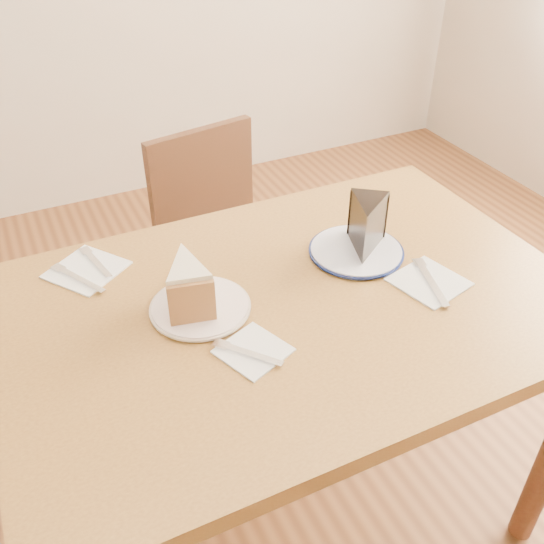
{
  "coord_description": "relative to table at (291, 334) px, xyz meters",
  "views": [
    {
      "loc": [
        -0.46,
        -0.87,
        1.54
      ],
      "look_at": [
        -0.03,
        0.04,
        0.8
      ],
      "focal_mm": 40.0,
      "sensor_mm": 36.0,
      "label": 1
    }
  ],
  "objects": [
    {
      "name": "ground",
      "position": [
        0.0,
        0.0,
        -0.65
      ],
      "size": [
        4.0,
        4.0,
        0.0
      ],
      "primitive_type": "plane",
      "color": "#472612",
      "rests_on": "ground"
    },
    {
      "name": "table",
      "position": [
        0.0,
        0.0,
        0.0
      ],
      "size": [
        1.2,
        0.8,
        0.75
      ],
      "color": "brown",
      "rests_on": "ground"
    },
    {
      "name": "chair_far",
      "position": [
        0.09,
        0.59,
        -0.19
      ],
      "size": [
        0.48,
        0.48,
        0.84
      ],
      "rotation": [
        0.0,
        0.0,
        3.32
      ],
      "color": "black",
      "rests_on": "ground"
    },
    {
      "name": "plate_cream",
      "position": [
        -0.18,
        0.05,
        0.1
      ],
      "size": [
        0.2,
        0.2,
        0.01
      ],
      "primitive_type": "cylinder",
      "color": "silver",
      "rests_on": "table"
    },
    {
      "name": "plate_navy",
      "position": [
        0.21,
        0.08,
        0.1
      ],
      "size": [
        0.21,
        0.21,
        0.01
      ],
      "primitive_type": "cylinder",
      "color": "white",
      "rests_on": "table"
    },
    {
      "name": "carrot_cake",
      "position": [
        -0.2,
        0.07,
        0.16
      ],
      "size": [
        0.11,
        0.14,
        0.09
      ],
      "primitive_type": null,
      "rotation": [
        0.0,
        0.0,
        -0.2
      ],
      "color": "#F1E5C7",
      "rests_on": "plate_cream"
    },
    {
      "name": "chocolate_cake",
      "position": [
        0.22,
        0.07,
        0.17
      ],
      "size": [
        0.14,
        0.15,
        0.11
      ],
      "primitive_type": null,
      "rotation": [
        0.0,
        0.0,
        2.51
      ],
      "color": "black",
      "rests_on": "plate_navy"
    },
    {
      "name": "napkin_cream",
      "position": [
        -0.14,
        -0.11,
        0.1
      ],
      "size": [
        0.15,
        0.15,
        0.0
      ],
      "primitive_type": "cube",
      "rotation": [
        0.0,
        0.0,
        0.38
      ],
      "color": "white",
      "rests_on": "table"
    },
    {
      "name": "napkin_navy",
      "position": [
        0.29,
        -0.08,
        0.1
      ],
      "size": [
        0.17,
        0.17,
        0.0
      ],
      "primitive_type": "cube",
      "rotation": [
        0.0,
        0.0,
        0.25
      ],
      "color": "white",
      "rests_on": "table"
    },
    {
      "name": "napkin_spare",
      "position": [
        -0.36,
        0.29,
        0.1
      ],
      "size": [
        0.2,
        0.2,
        0.0
      ],
      "primitive_type": "cube",
      "rotation": [
        0.0,
        0.0,
        0.62
      ],
      "color": "white",
      "rests_on": "table"
    },
    {
      "name": "fork_cream",
      "position": [
        -0.15,
        -0.12,
        0.1
      ],
      "size": [
        0.1,
        0.12,
        0.0
      ],
      "primitive_type": "cube",
      "rotation": [
        0.0,
        0.0,
        0.69
      ],
      "color": "silver",
      "rests_on": "napkin_cream"
    },
    {
      "name": "knife_navy",
      "position": [
        0.29,
        -0.09,
        0.1
      ],
      "size": [
        0.06,
        0.17,
        0.0
      ],
      "primitive_type": "cube",
      "rotation": [
        0.0,
        0.0,
        -0.29
      ],
      "color": "silver",
      "rests_on": "napkin_navy"
    },
    {
      "name": "fork_spare",
      "position": [
        -0.34,
        0.3,
        0.1
      ],
      "size": [
        0.04,
        0.14,
        0.0
      ],
      "primitive_type": "cube",
      "rotation": [
        0.0,
        0.0,
        0.2
      ],
      "color": "white",
      "rests_on": "napkin_spare"
    },
    {
      "name": "knife_spare",
      "position": [
        -0.39,
        0.25,
        0.1
      ],
      "size": [
        0.09,
        0.15,
        0.0
      ],
      "primitive_type": "cube",
      "rotation": [
        0.0,
        0.0,
        0.5
      ],
      "color": "silver",
      "rests_on": "napkin_spare"
    }
  ]
}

